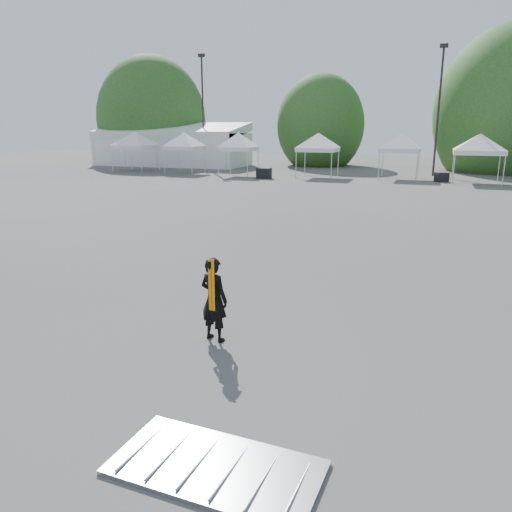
% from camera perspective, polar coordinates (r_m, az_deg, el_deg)
% --- Properties ---
extents(ground, '(120.00, 120.00, 0.00)m').
position_cam_1_polar(ground, '(11.50, 2.10, -4.46)').
color(ground, '#474442').
rests_on(ground, ground).
extents(marquee, '(15.00, 6.25, 4.23)m').
position_cam_1_polar(marquee, '(51.97, -9.58, 12.35)').
color(marquee, white).
rests_on(marquee, ground).
extents(light_pole_west, '(0.60, 0.25, 10.30)m').
position_cam_1_polar(light_pole_west, '(49.25, -6.11, 16.78)').
color(light_pole_west, black).
rests_on(light_pole_west, ground).
extents(light_pole_east, '(0.60, 0.25, 9.80)m').
position_cam_1_polar(light_pole_east, '(42.41, 20.19, 16.05)').
color(light_pole_east, black).
rests_on(light_pole_east, ground).
extents(tree_far_w, '(4.80, 4.80, 7.30)m').
position_cam_1_polar(tree_far_w, '(56.55, -11.83, 15.01)').
color(tree_far_w, '#382314').
rests_on(tree_far_w, ground).
extents(tree_mid_w, '(4.16, 4.16, 6.33)m').
position_cam_1_polar(tree_mid_w, '(51.62, 7.39, 14.59)').
color(tree_mid_w, '#382314').
rests_on(tree_mid_w, ground).
extents(tent_a, '(4.40, 4.40, 3.88)m').
position_cam_1_polar(tent_a, '(45.80, -13.69, 13.25)').
color(tent_a, silver).
rests_on(tent_a, ground).
extents(tent_b, '(3.80, 3.80, 3.88)m').
position_cam_1_polar(tent_b, '(42.82, -8.21, 13.44)').
color(tent_b, silver).
rests_on(tent_b, ground).
extents(tent_c, '(3.74, 3.74, 3.88)m').
position_cam_1_polar(tent_c, '(40.32, -2.03, 13.52)').
color(tent_c, silver).
rests_on(tent_c, ground).
extents(tent_d, '(4.10, 4.10, 3.88)m').
position_cam_1_polar(tent_d, '(39.37, 7.14, 13.40)').
color(tent_d, silver).
rests_on(tent_d, ground).
extents(tent_e, '(4.04, 4.04, 3.88)m').
position_cam_1_polar(tent_e, '(39.16, 16.24, 12.94)').
color(tent_e, silver).
rests_on(tent_e, ground).
extents(tent_f, '(4.60, 4.60, 3.88)m').
position_cam_1_polar(tent_f, '(38.03, 24.26, 12.23)').
color(tent_f, silver).
rests_on(tent_f, ground).
extents(man, '(0.64, 0.51, 1.54)m').
position_cam_1_polar(man, '(8.92, -4.83, -4.94)').
color(man, black).
rests_on(man, ground).
extents(barrier_mid, '(2.41, 1.29, 0.07)m').
position_cam_1_polar(barrier_mid, '(6.09, -4.60, -22.88)').
color(barrier_mid, '#9C9FA3').
rests_on(barrier_mid, ground).
extents(crate_west, '(1.01, 0.79, 0.78)m').
position_cam_1_polar(crate_west, '(37.97, 0.92, 9.44)').
color(crate_west, black).
rests_on(crate_west, ground).
extents(crate_mid, '(1.04, 0.94, 0.65)m').
position_cam_1_polar(crate_mid, '(37.93, 20.45, 8.44)').
color(crate_mid, black).
rests_on(crate_mid, ground).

